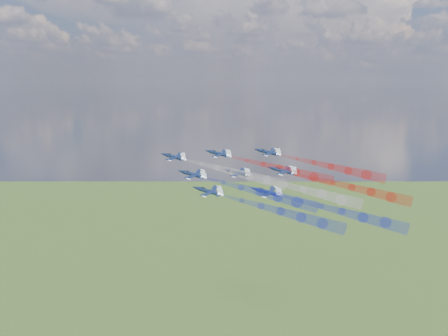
% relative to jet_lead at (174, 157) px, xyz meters
% --- Properties ---
extents(jet_lead, '(12.64, 10.90, 5.98)m').
position_rel_jet_lead_xyz_m(jet_lead, '(0.00, 0.00, 0.00)').
color(jet_lead, black).
extents(trail_lead, '(35.64, 10.70, 9.40)m').
position_rel_jet_lead_xyz_m(trail_lead, '(21.89, -4.12, -3.33)').
color(trail_lead, silver).
extents(jet_inner_left, '(12.64, 10.90, 5.98)m').
position_rel_jet_lead_xyz_m(jet_inner_left, '(11.59, -12.81, -3.27)').
color(jet_inner_left, black).
extents(trail_inner_left, '(35.64, 10.70, 9.40)m').
position_rel_jet_lead_xyz_m(trail_inner_left, '(33.49, -16.92, -6.60)').
color(trail_inner_left, '#1725CB').
extents(jet_inner_right, '(12.64, 10.90, 5.98)m').
position_rel_jet_lead_xyz_m(jet_inner_right, '(13.47, 7.58, 0.65)').
color(jet_inner_right, black).
extents(trail_inner_right, '(35.64, 10.70, 9.40)m').
position_rel_jet_lead_xyz_m(trail_inner_right, '(35.37, 3.47, -2.68)').
color(trail_inner_right, red).
extents(jet_outer_left, '(12.64, 10.90, 5.98)m').
position_rel_jet_lead_xyz_m(jet_outer_left, '(19.92, -22.14, -6.19)').
color(jet_outer_left, black).
extents(trail_outer_left, '(35.64, 10.70, 9.40)m').
position_rel_jet_lead_xyz_m(trail_outer_left, '(41.81, -26.26, -9.52)').
color(trail_outer_left, '#1725CB').
extents(jet_center_third, '(12.64, 10.90, 5.98)m').
position_rel_jet_lead_xyz_m(jet_center_third, '(22.99, -2.93, -3.78)').
color(jet_center_third, black).
extents(trail_center_third, '(35.64, 10.70, 9.40)m').
position_rel_jet_lead_xyz_m(trail_center_third, '(44.88, -7.05, -7.11)').
color(trail_center_third, silver).
extents(jet_outer_right, '(12.64, 10.90, 5.98)m').
position_rel_jet_lead_xyz_m(jet_outer_right, '(29.11, 15.04, 0.81)').
color(jet_outer_right, black).
extents(trail_outer_right, '(35.64, 10.70, 9.40)m').
position_rel_jet_lead_xyz_m(trail_outer_right, '(51.00, 10.92, -2.52)').
color(trail_outer_right, red).
extents(jet_rear_left, '(12.64, 10.90, 5.98)m').
position_rel_jet_lead_xyz_m(jet_rear_left, '(35.45, -14.67, -6.91)').
color(jet_rear_left, black).
extents(trail_rear_left, '(35.64, 10.70, 9.40)m').
position_rel_jet_lead_xyz_m(trail_rear_left, '(57.34, -18.78, -10.24)').
color(trail_rear_left, '#1725CB').
extents(jet_rear_right, '(12.64, 10.90, 5.98)m').
position_rel_jet_lead_xyz_m(jet_rear_right, '(36.79, 2.50, -3.32)').
color(jet_rear_right, black).
extents(trail_rear_right, '(35.64, 10.70, 9.40)m').
position_rel_jet_lead_xyz_m(trail_rear_right, '(58.68, -1.61, -6.64)').
color(trail_rear_right, red).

